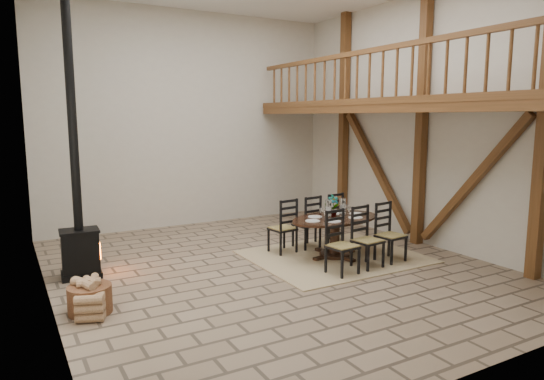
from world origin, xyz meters
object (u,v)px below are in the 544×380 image
dining_table (335,236)px  log_stack (91,306)px  log_basket (90,298)px  wood_stove (78,208)px

dining_table → log_stack: (-4.39, -0.72, -0.22)m
dining_table → log_basket: 4.40m
log_basket → dining_table: bearing=6.4°
dining_table → log_basket: bearing=179.2°
wood_stove → log_basket: (-0.12, -1.60, -0.94)m
dining_table → log_basket: size_ratio=3.90×
wood_stove → log_stack: 2.07m
wood_stove → log_stack: bearing=-90.8°
wood_stove → dining_table: bearing=-10.9°
wood_stove → log_stack: size_ratio=11.10×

